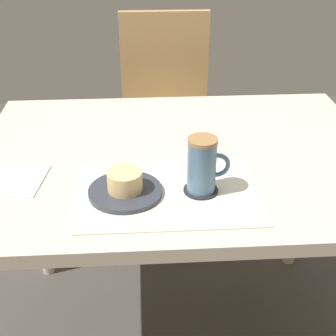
{
  "coord_description": "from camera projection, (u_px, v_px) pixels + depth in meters",
  "views": [
    {
      "loc": [
        -0.1,
        -1.15,
        1.37
      ],
      "look_at": [
        -0.04,
        -0.17,
        0.79
      ],
      "focal_mm": 50.0,
      "sensor_mm": 36.0,
      "label": 1
    }
  ],
  "objects": [
    {
      "name": "ground_plane",
      "position": [
        177.0,
        335.0,
        1.69
      ],
      "size": [
        4.4,
        4.4,
        0.02
      ],
      "primitive_type": "cube",
      "color": "#47423D"
    },
    {
      "name": "dining_table",
      "position": [
        179.0,
        178.0,
        1.35
      ],
      "size": [
        1.13,
        0.83,
        0.74
      ],
      "color": "beige",
      "rests_on": "ground_plane"
    },
    {
      "name": "wooden_chair",
      "position": [
        166.0,
        117.0,
        2.07
      ],
      "size": [
        0.42,
        0.42,
        0.95
      ],
      "rotation": [
        0.0,
        0.0,
        3.14
      ],
      "color": "tan",
      "rests_on": "ground_plane"
    },
    {
      "name": "placemat",
      "position": [
        169.0,
        194.0,
        1.13
      ],
      "size": [
        0.44,
        0.29,
        0.0
      ],
      "primitive_type": "cube",
      "color": "silver",
      "rests_on": "dining_table"
    },
    {
      "name": "pastry_plate",
      "position": [
        125.0,
        191.0,
        1.12
      ],
      "size": [
        0.18,
        0.18,
        0.01
      ],
      "primitive_type": "cylinder",
      "color": "#333842",
      "rests_on": "placemat"
    },
    {
      "name": "pastry",
      "position": [
        125.0,
        181.0,
        1.11
      ],
      "size": [
        0.08,
        0.08,
        0.05
      ],
      "primitive_type": "cylinder",
      "color": "#E5BC7F",
      "rests_on": "pastry_plate"
    },
    {
      "name": "coffee_coaster",
      "position": [
        201.0,
        190.0,
        1.13
      ],
      "size": [
        0.08,
        0.08,
        0.0
      ],
      "primitive_type": "cylinder",
      "color": "#232328",
      "rests_on": "placemat"
    },
    {
      "name": "coffee_mug",
      "position": [
        203.0,
        165.0,
        1.1
      ],
      "size": [
        0.1,
        0.07,
        0.14
      ],
      "color": "slate",
      "rests_on": "coffee_coaster"
    },
    {
      "name": "paper_napkin",
      "position": [
        14.0,
        180.0,
        1.18
      ],
      "size": [
        0.17,
        0.17,
        0.0
      ],
      "primitive_type": "cube",
      "rotation": [
        0.0,
        0.0,
        -0.13
      ],
      "color": "white",
      "rests_on": "dining_table"
    }
  ]
}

